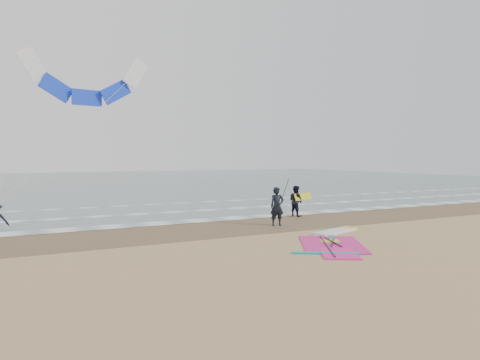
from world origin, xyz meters
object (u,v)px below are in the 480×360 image
person_walking (296,201)px  surf_kite (86,83)px  person_standing (277,206)px  windsurf_rig (334,240)px

person_walking → surf_kite: (-9.93, 5.91, 6.45)m
person_walking → person_standing: bearing=116.1°
person_standing → person_walking: size_ratio=1.08×
surf_kite → person_standing: bearing=-48.3°
person_standing → person_walking: 3.48m
person_standing → person_walking: (2.61, 2.30, -0.07)m
person_walking → surf_kite: size_ratio=0.21×
windsurf_rig → person_standing: person_standing is taller
windsurf_rig → surf_kite: size_ratio=0.66×
person_standing → windsurf_rig: bearing=-77.6°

